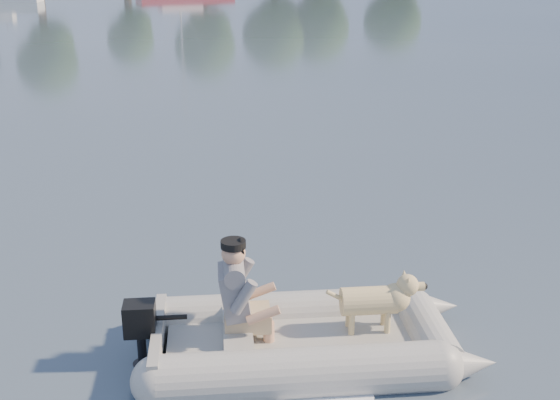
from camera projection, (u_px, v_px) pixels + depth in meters
water at (341, 320)px, 7.24m from camera, size 160.00×160.00×0.00m
dinghy at (307, 304)px, 6.44m from camera, size 5.36×4.74×1.27m
man at (236, 288)px, 6.37m from camera, size 0.81×0.75×0.98m
dog at (369, 305)px, 6.56m from camera, size 0.90×0.56×0.57m
outboard_motor at (141, 337)px, 6.39m from camera, size 0.44×0.37×0.72m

